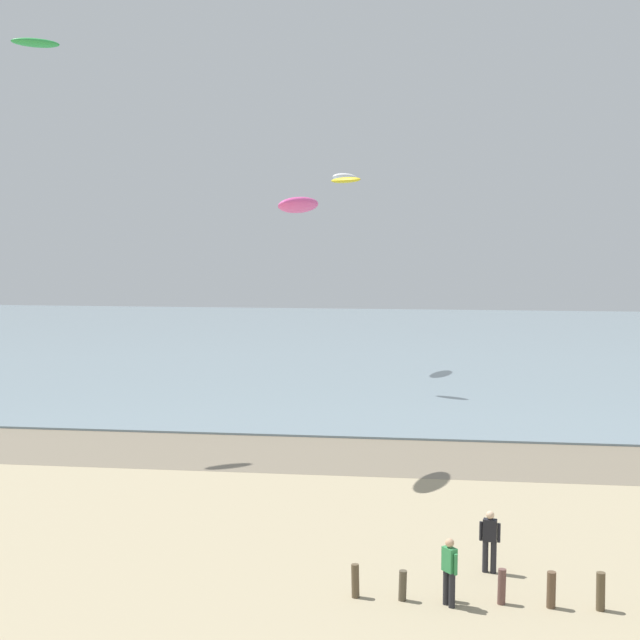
{
  "coord_description": "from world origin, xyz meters",
  "views": [
    {
      "loc": [
        1.72,
        -10.38,
        9.07
      ],
      "look_at": [
        -1.22,
        12.72,
        6.85
      ],
      "focal_mm": 49.2,
      "sensor_mm": 36.0,
      "label": 1
    }
  ],
  "objects_px": {
    "kite_aloft_5": "(346,180)",
    "kite_aloft_8": "(299,205)",
    "person_nearest_camera": "(449,570)",
    "kite_aloft_7": "(345,178)",
    "person_by_waterline": "(490,539)",
    "kite_aloft_6": "(35,43)"
  },
  "relations": [
    {
      "from": "person_nearest_camera",
      "to": "kite_aloft_6",
      "type": "xyz_separation_m",
      "value": [
        -17.1,
        14.74,
        16.24
      ]
    },
    {
      "from": "person_by_waterline",
      "to": "kite_aloft_5",
      "type": "bearing_deg",
      "value": 103.62
    },
    {
      "from": "person_nearest_camera",
      "to": "kite_aloft_7",
      "type": "bearing_deg",
      "value": 99.47
    },
    {
      "from": "person_nearest_camera",
      "to": "person_by_waterline",
      "type": "relative_size",
      "value": 1.0
    },
    {
      "from": "person_by_waterline",
      "to": "kite_aloft_8",
      "type": "xyz_separation_m",
      "value": [
        -6.74,
        10.17,
        9.36
      ]
    },
    {
      "from": "kite_aloft_7",
      "to": "kite_aloft_8",
      "type": "distance_m",
      "value": 25.82
    },
    {
      "from": "kite_aloft_5",
      "to": "kite_aloft_8",
      "type": "height_order",
      "value": "kite_aloft_5"
    },
    {
      "from": "person_by_waterline",
      "to": "person_nearest_camera",
      "type": "bearing_deg",
      "value": -115.91
    },
    {
      "from": "kite_aloft_5",
      "to": "kite_aloft_6",
      "type": "distance_m",
      "value": 19.46
    },
    {
      "from": "person_nearest_camera",
      "to": "kite_aloft_8",
      "type": "xyz_separation_m",
      "value": [
        -5.62,
        12.49,
        9.36
      ]
    },
    {
      "from": "person_nearest_camera",
      "to": "kite_aloft_7",
      "type": "height_order",
      "value": "kite_aloft_7"
    },
    {
      "from": "person_nearest_camera",
      "to": "kite_aloft_7",
      "type": "relative_size",
      "value": 0.5
    },
    {
      "from": "kite_aloft_6",
      "to": "kite_aloft_8",
      "type": "xyz_separation_m",
      "value": [
        11.49,
        -2.24,
        -6.88
      ]
    },
    {
      "from": "person_by_waterline",
      "to": "kite_aloft_8",
      "type": "relative_size",
      "value": 0.56
    },
    {
      "from": "person_nearest_camera",
      "to": "person_by_waterline",
      "type": "height_order",
      "value": "same"
    },
    {
      "from": "person_by_waterline",
      "to": "kite_aloft_8",
      "type": "distance_m",
      "value": 15.38
    },
    {
      "from": "kite_aloft_6",
      "to": "person_nearest_camera",
      "type": "bearing_deg",
      "value": -72.95
    },
    {
      "from": "person_nearest_camera",
      "to": "kite_aloft_5",
      "type": "height_order",
      "value": "kite_aloft_5"
    },
    {
      "from": "person_nearest_camera",
      "to": "kite_aloft_8",
      "type": "relative_size",
      "value": 0.56
    },
    {
      "from": "kite_aloft_5",
      "to": "kite_aloft_7",
      "type": "distance_m",
      "value": 8.65
    },
    {
      "from": "person_nearest_camera",
      "to": "kite_aloft_6",
      "type": "bearing_deg",
      "value": 139.25
    },
    {
      "from": "person_by_waterline",
      "to": "kite_aloft_7",
      "type": "bearing_deg",
      "value": 101.81
    }
  ]
}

